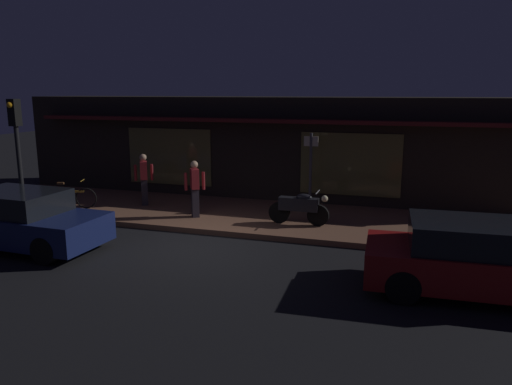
{
  "coord_description": "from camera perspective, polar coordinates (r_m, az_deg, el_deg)",
  "views": [
    {
      "loc": [
        4.92,
        -10.63,
        3.79
      ],
      "look_at": [
        0.85,
        2.4,
        0.95
      ],
      "focal_mm": 34.18,
      "sensor_mm": 36.0,
      "label": 1
    }
  ],
  "objects": [
    {
      "name": "traffic_light_pole",
      "position": [
        14.33,
        -26.16,
        5.3
      ],
      "size": [
        0.24,
        0.33,
        3.6
      ],
      "color": "black",
      "rests_on": "ground_plane"
    },
    {
      "name": "parked_car_far",
      "position": [
        13.25,
        -25.78,
        -2.91
      ],
      "size": [
        4.17,
        1.92,
        1.42
      ],
      "color": "black",
      "rests_on": "ground_plane"
    },
    {
      "name": "parked_car_across",
      "position": [
        10.11,
        24.29,
        -7.1
      ],
      "size": [
        4.17,
        1.93,
        1.42
      ],
      "color": "black",
      "rests_on": "ground_plane"
    },
    {
      "name": "bicycle_parked",
      "position": [
        16.43,
        -20.96,
        -0.56
      ],
      "size": [
        1.56,
        0.67,
        0.91
      ],
      "color": "black",
      "rests_on": "sidewalk_slab"
    },
    {
      "name": "motorcycle",
      "position": [
        13.55,
        5.14,
        -1.71
      ],
      "size": [
        1.7,
        0.55,
        0.97
      ],
      "color": "black",
      "rests_on": "sidewalk_slab"
    },
    {
      "name": "ground_plane",
      "position": [
        12.31,
        -7.19,
        -6.27
      ],
      "size": [
        60.0,
        60.0,
        0.0
      ],
      "primitive_type": "plane",
      "color": "black"
    },
    {
      "name": "sign_post",
      "position": [
        15.1,
        6.4,
        3.0
      ],
      "size": [
        0.44,
        0.09,
        2.4
      ],
      "color": "#47474C",
      "rests_on": "sidewalk_slab"
    },
    {
      "name": "sidewalk_slab",
      "position": [
        14.96,
        -2.44,
        -2.64
      ],
      "size": [
        18.0,
        4.0,
        0.15
      ],
      "primitive_type": "cube",
      "color": "brown",
      "rests_on": "ground_plane"
    },
    {
      "name": "person_bystander",
      "position": [
        14.36,
        -7.17,
        0.57
      ],
      "size": [
        0.56,
        0.44,
        1.67
      ],
      "color": "#28232D",
      "rests_on": "sidewalk_slab"
    },
    {
      "name": "person_photographer",
      "position": [
        16.2,
        -12.98,
        1.63
      ],
      "size": [
        0.57,
        0.44,
        1.67
      ],
      "color": "#28232D",
      "rests_on": "sidewalk_slab"
    },
    {
      "name": "storefront_building",
      "position": [
        17.82,
        1.2,
        5.35
      ],
      "size": [
        18.0,
        3.3,
        3.6
      ],
      "color": "black",
      "rests_on": "ground_plane"
    }
  ]
}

